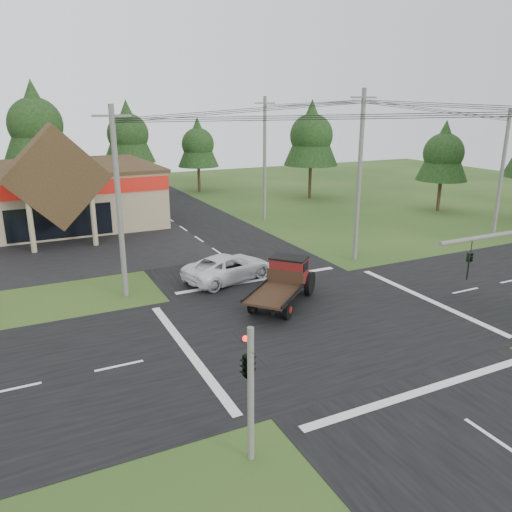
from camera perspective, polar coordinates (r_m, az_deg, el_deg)
ground at (r=25.39m, az=7.49°, el=-7.52°), size 120.00×120.00×0.00m
road_ns at (r=25.38m, az=7.49°, el=-7.50°), size 12.00×120.00×0.02m
road_ew at (r=25.38m, az=7.49°, el=-7.50°), size 120.00×12.00×0.02m
parking_apron at (r=39.55m, az=-26.50°, el=-0.22°), size 28.00×14.00×0.02m
traffic_signal_corner at (r=14.75m, az=-0.92°, el=-10.99°), size 0.53×2.48×4.40m
utility_pole_nw at (r=28.06m, az=-15.42°, el=5.92°), size 2.00×0.30×10.50m
utility_pole_ne at (r=34.63m, az=11.72°, el=8.99°), size 2.00×0.30×11.50m
utility_pole_far at (r=44.61m, az=26.26°, el=8.47°), size 2.00×0.30×10.20m
utility_pole_n at (r=46.44m, az=1.00°, el=11.06°), size 2.00×0.30×11.20m
tree_row_c at (r=60.24m, az=-23.93°, el=13.85°), size 7.28×7.28×13.13m
tree_row_d at (r=62.59m, az=-14.45°, el=13.55°), size 6.16×6.16×11.11m
tree_row_e at (r=62.92m, az=-6.66°, el=12.74°), size 5.04×5.04×9.09m
tree_side_ne at (r=58.20m, az=6.35°, el=13.75°), size 6.16×6.16×11.11m
tree_side_e_near at (r=54.05m, az=20.67°, el=11.14°), size 5.04×5.04×9.09m
antique_flatbed_truck at (r=26.90m, az=2.96°, el=-3.17°), size 5.84×5.51×2.43m
white_pickup at (r=30.87m, az=-3.17°, el=-1.30°), size 6.36×4.17×1.63m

